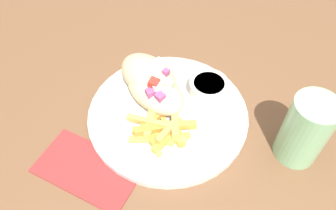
{
  "coord_description": "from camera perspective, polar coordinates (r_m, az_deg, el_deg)",
  "views": [
    {
      "loc": [
        0.25,
        -0.28,
        1.25
      ],
      "look_at": [
        -0.02,
        -0.02,
        0.79
      ],
      "focal_mm": 35.0,
      "sensor_mm": 36.0,
      "label": 1
    }
  ],
  "objects": [
    {
      "name": "napkin",
      "position": [
        0.58,
        -13.81,
        -10.76
      ],
      "size": [
        0.2,
        0.15,
        0.0
      ],
      "rotation": [
        0.0,
        0.0,
        0.34
      ],
      "color": "maroon",
      "rests_on": "table"
    },
    {
      "name": "pita_sandwich_near",
      "position": [
        0.61,
        -2.25,
        2.56
      ],
      "size": [
        0.14,
        0.09,
        0.07
      ],
      "rotation": [
        0.0,
        0.0,
        -0.07
      ],
      "color": "beige",
      "rests_on": "plate"
    },
    {
      "name": "fries_pile",
      "position": [
        0.57,
        -0.94,
        -4.21
      ],
      "size": [
        0.11,
        0.12,
        0.03
      ],
      "color": "#E5B251",
      "rests_on": "plate"
    },
    {
      "name": "water_glass",
      "position": [
        0.57,
        22.61,
        -4.44
      ],
      "size": [
        0.07,
        0.07,
        0.13
      ],
      "color": "#8CCC93",
      "rests_on": "table"
    },
    {
      "name": "table",
      "position": [
        0.68,
        2.33,
        -6.08
      ],
      "size": [
        1.29,
        1.29,
        0.75
      ],
      "color": "brown",
      "rests_on": "ground_plane"
    },
    {
      "name": "sauce_ramekin",
      "position": [
        0.63,
        7.33,
        2.86
      ],
      "size": [
        0.08,
        0.08,
        0.04
      ],
      "color": "white",
      "rests_on": "plate"
    },
    {
      "name": "pita_sandwich_far",
      "position": [
        0.63,
        -3.44,
        4.98
      ],
      "size": [
        0.14,
        0.09,
        0.07
      ],
      "rotation": [
        0.0,
        0.0,
        -0.04
      ],
      "color": "beige",
      "rests_on": "plate"
    },
    {
      "name": "plate",
      "position": [
        0.62,
        -0.0,
        -1.44
      ],
      "size": [
        0.3,
        0.3,
        0.02
      ],
      "color": "white",
      "rests_on": "table"
    }
  ]
}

